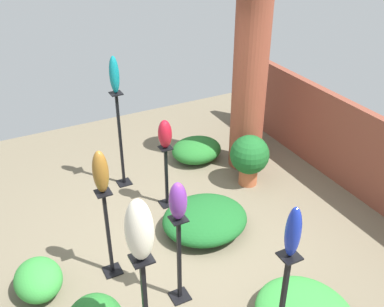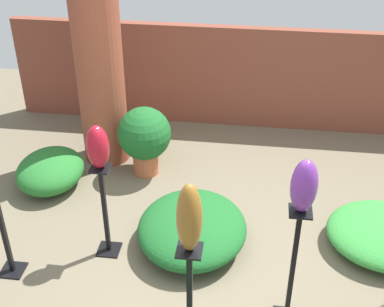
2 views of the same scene
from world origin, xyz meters
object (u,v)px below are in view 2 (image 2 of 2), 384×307
art_vase_violet (304,186)px  pedestal_ruby (105,215)px  brick_pillar (97,46)px  art_vase_bronze (189,218)px  art_vase_ruby (98,147)px  pedestal_violet (292,273)px  potted_plant_near_pillar (144,136)px

art_vase_violet → pedestal_ruby: bearing=160.1°
brick_pillar → pedestal_ruby: 1.86m
art_vase_bronze → art_vase_ruby: bearing=129.0°
pedestal_violet → art_vase_bronze: 1.23m
brick_pillar → art_vase_ruby: (0.42, -1.55, -0.24)m
pedestal_violet → potted_plant_near_pillar: (-1.50, 1.85, -0.03)m
brick_pillar → art_vase_ruby: size_ratio=6.88×
pedestal_violet → art_vase_violet: 0.79m
art_vase_violet → potted_plant_near_pillar: 2.52m
art_vase_violet → art_vase_bronze: bearing=-143.0°
art_vase_violet → potted_plant_near_pillar: (-1.50, 1.85, -0.82)m
art_vase_violet → potted_plant_near_pillar: art_vase_violet is taller
art_vase_ruby → art_vase_bronze: art_vase_bronze is taller
brick_pillar → potted_plant_near_pillar: bearing=-27.9°
brick_pillar → potted_plant_near_pillar: size_ratio=3.45×
pedestal_ruby → art_vase_ruby: 0.69m
art_vase_bronze → potted_plant_near_pillar: art_vase_bronze is taller
brick_pillar → potted_plant_near_pillar: 1.05m
brick_pillar → art_vase_violet: (2.00, -2.12, -0.07)m
art_vase_ruby → art_vase_bronze: bearing=-51.0°
art_vase_bronze → potted_plant_near_pillar: size_ratio=0.62×
brick_pillar → pedestal_violet: 3.04m
pedestal_ruby → art_vase_violet: 1.89m
potted_plant_near_pillar → art_vase_ruby: bearing=-93.7°
pedestal_violet → art_vase_ruby: bearing=160.1°
brick_pillar → art_vase_bronze: size_ratio=5.53×
art_vase_bronze → potted_plant_near_pillar: (-0.80, 2.38, -0.90)m
brick_pillar → art_vase_bronze: brick_pillar is taller
brick_pillar → pedestal_violet: size_ratio=2.50×
brick_pillar → pedestal_ruby: bearing=-74.7°
pedestal_violet → potted_plant_near_pillar: pedestal_violet is taller
pedestal_ruby → potted_plant_near_pillar: 1.28m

